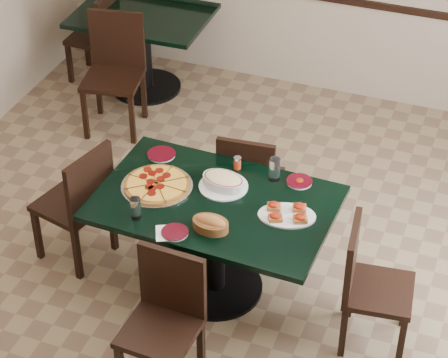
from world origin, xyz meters
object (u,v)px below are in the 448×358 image
at_px(main_table, 215,223).
at_px(back_chair_near, 115,65).
at_px(chair_near, 165,314).
at_px(lasagna_casserole, 223,181).
at_px(bread_basket, 211,224).
at_px(chair_right, 367,280).
at_px(bruschetta_platter, 287,214).
at_px(back_chair_left, 100,32).
at_px(chair_far, 249,180).
at_px(back_table, 143,37).
at_px(chair_left, 80,199).
at_px(pepperoni_pizza, 157,185).

relative_size(main_table, back_chair_near, 1.53).
height_order(chair_near, lasagna_casserole, chair_near).
xyz_separation_m(back_chair_near, bread_basket, (1.61, -1.91, 0.23)).
bearing_deg(chair_right, bruschetta_platter, 72.72).
distance_m(chair_near, bruschetta_platter, 0.96).
xyz_separation_m(chair_right, back_chair_left, (-3.02, 2.37, -0.01)).
distance_m(bread_basket, bruschetta_platter, 0.48).
relative_size(chair_far, bruschetta_platter, 2.13).
height_order(back_table, lasagna_casserole, lasagna_casserole).
relative_size(chair_near, lasagna_casserole, 2.81).
bearing_deg(bread_basket, chair_near, -95.13).
distance_m(back_chair_near, bread_basket, 2.51).
xyz_separation_m(back_table, chair_right, (2.57, -2.34, -0.03)).
bearing_deg(chair_left, back_chair_near, -147.29).
bearing_deg(chair_left, pepperoni_pizza, 106.89).
distance_m(back_chair_left, bruschetta_platter, 3.36).
bearing_deg(chair_near, main_table, 92.36).
xyz_separation_m(back_table, bruschetta_platter, (2.02, -2.24, 0.25)).
height_order(back_table, bread_basket, bread_basket).
height_order(main_table, chair_left, chair_left).
bearing_deg(main_table, chair_far, 91.05).
relative_size(back_table, pepperoni_pizza, 2.57).
relative_size(chair_right, bruschetta_platter, 2.17).
bearing_deg(pepperoni_pizza, chair_far, 56.74).
xyz_separation_m(chair_left, bruschetta_platter, (1.43, 0.04, 0.26)).
height_order(chair_far, bruschetta_platter, chair_far).
bearing_deg(bruschetta_platter, chair_far, 112.89).
distance_m(pepperoni_pizza, bruschetta_platter, 0.87).
xyz_separation_m(chair_near, chair_right, (1.02, 0.69, -0.00)).
bearing_deg(back_table, back_chair_left, 175.16).
distance_m(chair_right, back_chair_left, 3.84).
distance_m(chair_far, pepperoni_pizza, 0.80).
distance_m(back_chair_near, pepperoni_pizza, 2.00).
bearing_deg(back_chair_left, back_chair_near, 37.34).
xyz_separation_m(chair_near, bread_basket, (0.08, 0.52, 0.29)).
bearing_deg(pepperoni_pizza, bruschetta_platter, 0.40).
relative_size(back_chair_near, back_chair_left, 1.16).
distance_m(chair_right, chair_left, 1.98).
xyz_separation_m(pepperoni_pizza, bread_basket, (0.47, -0.27, 0.02)).
bearing_deg(bruschetta_platter, chair_right, -24.35).
bearing_deg(chair_far, main_table, 83.92).
relative_size(chair_right, lasagna_casserole, 2.78).
relative_size(back_chair_near, lasagna_casserole, 3.14).
distance_m(main_table, lasagna_casserole, 0.27).
xyz_separation_m(back_table, chair_far, (1.56, -1.62, -0.04)).
height_order(chair_near, back_chair_near, back_chair_near).
distance_m(chair_left, back_chair_near, 1.77).
relative_size(main_table, chair_right, 1.73).
height_order(back_table, chair_near, chair_near).
xyz_separation_m(main_table, chair_near, (-0.00, -0.78, -0.07)).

